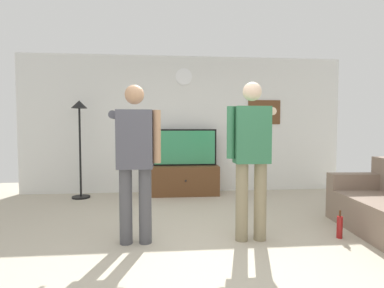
{
  "coord_description": "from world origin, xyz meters",
  "views": [
    {
      "loc": [
        -0.38,
        -3.0,
        1.27
      ],
      "look_at": [
        -0.01,
        1.2,
        1.05
      ],
      "focal_mm": 27.68,
      "sensor_mm": 36.0,
      "label": 1
    }
  ],
  "objects_px": {
    "tv_stand": "(185,180)",
    "person_standing_nearer_lamp": "(135,155)",
    "beverage_bottle": "(340,227)",
    "floor_lamp": "(80,128)",
    "person_standing_nearer_couch": "(251,152)",
    "wall_clock": "(184,77)",
    "framed_picture": "(264,112)",
    "television": "(185,147)"
  },
  "relations": [
    {
      "from": "tv_stand",
      "to": "floor_lamp",
      "type": "bearing_deg",
      "value": -177.56
    },
    {
      "from": "wall_clock",
      "to": "person_standing_nearer_couch",
      "type": "xyz_separation_m",
      "value": [
        0.6,
        -2.64,
        -1.28
      ]
    },
    {
      "from": "person_standing_nearer_couch",
      "to": "wall_clock",
      "type": "bearing_deg",
      "value": 102.81
    },
    {
      "from": "tv_stand",
      "to": "framed_picture",
      "type": "distance_m",
      "value": 2.13
    },
    {
      "from": "framed_picture",
      "to": "beverage_bottle",
      "type": "bearing_deg",
      "value": -89.85
    },
    {
      "from": "tv_stand",
      "to": "wall_clock",
      "type": "bearing_deg",
      "value": 90.0
    },
    {
      "from": "floor_lamp",
      "to": "beverage_bottle",
      "type": "bearing_deg",
      "value": -32.99
    },
    {
      "from": "wall_clock",
      "to": "beverage_bottle",
      "type": "bearing_deg",
      "value": -58.48
    },
    {
      "from": "framed_picture",
      "to": "person_standing_nearer_lamp",
      "type": "xyz_separation_m",
      "value": [
        -2.34,
        -2.62,
        -0.62
      ]
    },
    {
      "from": "tv_stand",
      "to": "television",
      "type": "xyz_separation_m",
      "value": [
        0.0,
        0.05,
        0.63
      ]
    },
    {
      "from": "floor_lamp",
      "to": "beverage_bottle",
      "type": "xyz_separation_m",
      "value": [
        3.56,
        -2.31,
        -1.14
      ]
    },
    {
      "from": "person_standing_nearer_lamp",
      "to": "beverage_bottle",
      "type": "bearing_deg",
      "value": -1.66
    },
    {
      "from": "television",
      "to": "person_standing_nearer_lamp",
      "type": "height_order",
      "value": "person_standing_nearer_lamp"
    },
    {
      "from": "framed_picture",
      "to": "person_standing_nearer_lamp",
      "type": "distance_m",
      "value": 3.57
    },
    {
      "from": "framed_picture",
      "to": "floor_lamp",
      "type": "relative_size",
      "value": 0.37
    },
    {
      "from": "television",
      "to": "person_standing_nearer_couch",
      "type": "distance_m",
      "value": 2.47
    },
    {
      "from": "person_standing_nearer_lamp",
      "to": "beverage_bottle",
      "type": "xyz_separation_m",
      "value": [
        2.34,
        -0.07,
        -0.85
      ]
    },
    {
      "from": "beverage_bottle",
      "to": "person_standing_nearer_couch",
      "type": "bearing_deg",
      "value": 177.5
    },
    {
      "from": "person_standing_nearer_lamp",
      "to": "television",
      "type": "bearing_deg",
      "value": 73.62
    },
    {
      "from": "person_standing_nearer_lamp",
      "to": "person_standing_nearer_couch",
      "type": "xyz_separation_m",
      "value": [
        1.3,
        -0.02,
        0.03
      ]
    },
    {
      "from": "television",
      "to": "framed_picture",
      "type": "distance_m",
      "value": 1.8
    },
    {
      "from": "person_standing_nearer_lamp",
      "to": "wall_clock",
      "type": "bearing_deg",
      "value": 75.07
    },
    {
      "from": "tv_stand",
      "to": "person_standing_nearer_couch",
      "type": "relative_size",
      "value": 0.72
    },
    {
      "from": "television",
      "to": "person_standing_nearer_couch",
      "type": "xyz_separation_m",
      "value": [
        0.6,
        -2.39,
        0.1
      ]
    },
    {
      "from": "floor_lamp",
      "to": "person_standing_nearer_couch",
      "type": "xyz_separation_m",
      "value": [
        2.52,
        -2.27,
        -0.26
      ]
    },
    {
      "from": "tv_stand",
      "to": "framed_picture",
      "type": "bearing_deg",
      "value": 10.21
    },
    {
      "from": "television",
      "to": "person_standing_nearer_couch",
      "type": "relative_size",
      "value": 0.68
    },
    {
      "from": "person_standing_nearer_lamp",
      "to": "person_standing_nearer_couch",
      "type": "bearing_deg",
      "value": -0.98
    },
    {
      "from": "television",
      "to": "person_standing_nearer_lamp",
      "type": "distance_m",
      "value": 2.47
    },
    {
      "from": "floor_lamp",
      "to": "person_standing_nearer_couch",
      "type": "height_order",
      "value": "person_standing_nearer_couch"
    },
    {
      "from": "tv_stand",
      "to": "television",
      "type": "height_order",
      "value": "television"
    },
    {
      "from": "tv_stand",
      "to": "beverage_bottle",
      "type": "distance_m",
      "value": 2.91
    },
    {
      "from": "wall_clock",
      "to": "beverage_bottle",
      "type": "height_order",
      "value": "wall_clock"
    },
    {
      "from": "framed_picture",
      "to": "person_standing_nearer_couch",
      "type": "height_order",
      "value": "framed_picture"
    },
    {
      "from": "tv_stand",
      "to": "framed_picture",
      "type": "xyz_separation_m",
      "value": [
        1.64,
        0.3,
        1.32
      ]
    },
    {
      "from": "tv_stand",
      "to": "person_standing_nearer_lamp",
      "type": "height_order",
      "value": "person_standing_nearer_lamp"
    },
    {
      "from": "television",
      "to": "floor_lamp",
      "type": "height_order",
      "value": "floor_lamp"
    },
    {
      "from": "television",
      "to": "wall_clock",
      "type": "bearing_deg",
      "value": 90.0
    },
    {
      "from": "floor_lamp",
      "to": "beverage_bottle",
      "type": "distance_m",
      "value": 4.4
    },
    {
      "from": "wall_clock",
      "to": "framed_picture",
      "type": "distance_m",
      "value": 1.78
    },
    {
      "from": "wall_clock",
      "to": "floor_lamp",
      "type": "height_order",
      "value": "wall_clock"
    },
    {
      "from": "person_standing_nearer_couch",
      "to": "beverage_bottle",
      "type": "xyz_separation_m",
      "value": [
        1.05,
        -0.05,
        -0.88
      ]
    }
  ]
}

